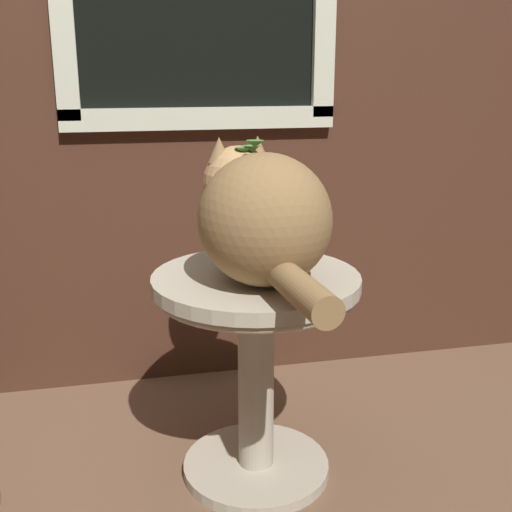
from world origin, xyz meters
TOP-DOWN VIEW (x-y plane):
  - wicker_side_table at (0.19, 0.21)m, footprint 0.53×0.53m
  - cat at (0.19, 0.17)m, footprint 0.35×0.70m
  - pewter_vase_with_ivy at (0.18, 0.30)m, footprint 0.12×0.13m

SIDE VIEW (x-z plane):
  - wicker_side_table at x=0.19m, z-range 0.11..0.68m
  - pewter_vase_with_ivy at x=0.18m, z-range 0.50..0.84m
  - cat at x=0.19m, z-range 0.57..0.91m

